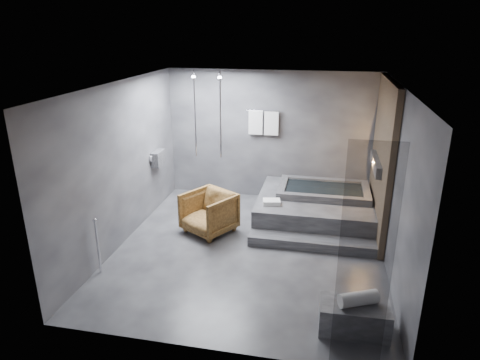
# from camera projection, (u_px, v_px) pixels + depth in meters

# --- Properties ---
(room) EXTENTS (5.00, 5.04, 2.82)m
(room) POSITION_uv_depth(u_px,v_px,m) (277.00, 151.00, 6.98)
(room) COLOR #29292B
(room) RESTS_ON ground
(tub_deck) EXTENTS (2.20, 2.00, 0.50)m
(tub_deck) POSITION_uv_depth(u_px,v_px,m) (315.00, 208.00, 8.47)
(tub_deck) COLOR #2D2D30
(tub_deck) RESTS_ON ground
(tub_step) EXTENTS (2.20, 0.36, 0.18)m
(tub_step) POSITION_uv_depth(u_px,v_px,m) (311.00, 243.00, 7.43)
(tub_step) COLOR #2D2D30
(tub_step) RESTS_ON ground
(concrete_bench) EXTENTS (0.88, 0.50, 0.39)m
(concrete_bench) POSITION_uv_depth(u_px,v_px,m) (354.00, 317.00, 5.38)
(concrete_bench) COLOR #343437
(concrete_bench) RESTS_ON ground
(driftwood_chair) EXTENTS (1.14, 1.15, 0.77)m
(driftwood_chair) POSITION_uv_depth(u_px,v_px,m) (209.00, 213.00, 7.93)
(driftwood_chair) COLOR #452B11
(driftwood_chair) RESTS_ON ground
(rolled_towel) EXTENTS (0.52, 0.37, 0.18)m
(rolled_towel) POSITION_uv_depth(u_px,v_px,m) (358.00, 299.00, 5.27)
(rolled_towel) COLOR white
(rolled_towel) RESTS_ON concrete_bench
(deck_towel) EXTENTS (0.36, 0.29, 0.09)m
(deck_towel) POSITION_uv_depth(u_px,v_px,m) (272.00, 202.00, 8.00)
(deck_towel) COLOR white
(deck_towel) RESTS_ON tub_deck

